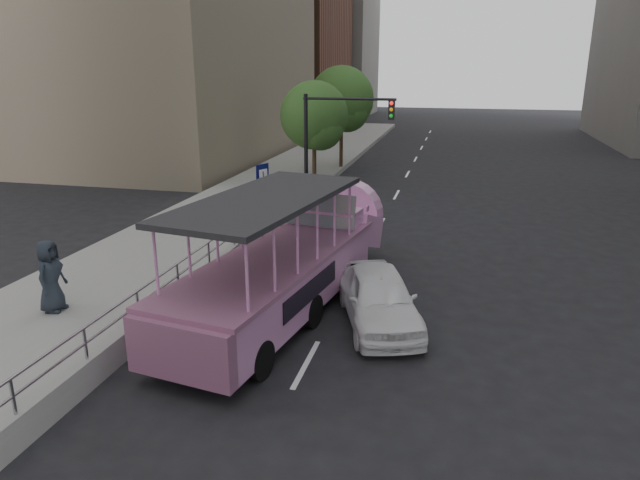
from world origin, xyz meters
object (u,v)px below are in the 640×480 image
Objects in this scene: car at (379,297)px; parking_sign at (263,194)px; duck_boat at (292,262)px; pedestrian_far at (50,276)px; street_tree_near at (316,118)px; traffic_signal at (331,133)px; street_tree_far at (343,101)px.

parking_sign is (-5.27, 6.21, 1.11)m from car.
duck_boat reaches higher than car.
parking_sign is (2.97, 8.07, 0.58)m from pedestrian_far.
street_tree_near reaches higher than parking_sign.
duck_boat is 3.53× the size of parking_sign.
pedestrian_far is (-8.25, -1.85, 0.53)m from car.
traffic_signal reaches higher than parking_sign.
street_tree_far is (0.20, 6.00, 0.49)m from street_tree_near.
parking_sign is at bearing 111.17° from car.
street_tree_near is at bearing -91.91° from street_tree_far.
duck_boat is 1.61× the size of street_tree_far.
duck_boat is at bearing -78.35° from street_tree_near.
traffic_signal is (-1.44, 11.31, 2.25)m from duck_boat.
street_tree_far is (-1.40, 9.43, 0.81)m from traffic_signal.
car is 16.71m from street_tree_near.
duck_boat is 5.44× the size of pedestrian_far.
street_tree_far reaches higher than street_tree_near.
duck_boat is 2.69m from car.
street_tree_near reaches higher than car.
street_tree_far reaches higher than traffic_signal.
pedestrian_far is 0.33× the size of street_tree_near.
street_tree_near is at bearing 90.69° from car.
car is 22.39m from street_tree_far.
traffic_signal is at bearing -65.02° from street_tree_near.
traffic_signal is 0.91× the size of street_tree_near.
street_tree_far reaches higher than car.
street_tree_near reaches higher than duck_boat.
parking_sign is (-2.73, 5.50, 0.58)m from duck_boat.
pedestrian_far is 0.30× the size of street_tree_far.
parking_sign reaches higher than pedestrian_far.
car is at bearing -71.66° from traffic_signal.
parking_sign is at bearing 116.41° from duck_boat.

